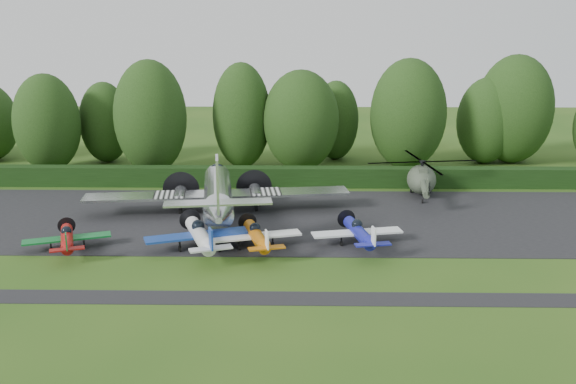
{
  "coord_description": "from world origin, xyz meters",
  "views": [
    {
      "loc": [
        4.89,
        -42.44,
        16.94
      ],
      "look_at": [
        4.0,
        9.75,
        2.5
      ],
      "focal_mm": 40.0,
      "sensor_mm": 36.0,
      "label": 1
    }
  ],
  "objects_px": {
    "transport_plane": "(217,194)",
    "light_plane_orange": "(257,236)",
    "sign_board": "(520,177)",
    "light_plane_blue": "(359,232)",
    "light_plane_white": "(200,235)",
    "light_plane_red": "(67,238)",
    "helicopter": "(422,177)"
  },
  "relations": [
    {
      "from": "helicopter",
      "to": "sign_board",
      "type": "xyz_separation_m",
      "value": [
        10.43,
        2.78,
        -0.64
      ]
    },
    {
      "from": "light_plane_red",
      "to": "light_plane_orange",
      "type": "relative_size",
      "value": 0.91
    },
    {
      "from": "transport_plane",
      "to": "sign_board",
      "type": "relative_size",
      "value": 7.23
    },
    {
      "from": "light_plane_white",
      "to": "sign_board",
      "type": "distance_m",
      "value": 34.77
    },
    {
      "from": "light_plane_white",
      "to": "helicopter",
      "type": "bearing_deg",
      "value": 58.89
    },
    {
      "from": "light_plane_white",
      "to": "light_plane_blue",
      "type": "relative_size",
      "value": 1.14
    },
    {
      "from": "sign_board",
      "to": "light_plane_blue",
      "type": "bearing_deg",
      "value": -133.43
    },
    {
      "from": "transport_plane",
      "to": "helicopter",
      "type": "xyz_separation_m",
      "value": [
        18.86,
        7.29,
        -0.22
      ]
    },
    {
      "from": "light_plane_red",
      "to": "light_plane_blue",
      "type": "bearing_deg",
      "value": 23.62
    },
    {
      "from": "light_plane_red",
      "to": "helicopter",
      "type": "relative_size",
      "value": 0.53
    },
    {
      "from": "transport_plane",
      "to": "sign_board",
      "type": "distance_m",
      "value": 30.98
    },
    {
      "from": "helicopter",
      "to": "sign_board",
      "type": "relative_size",
      "value": 3.92
    },
    {
      "from": "light_plane_red",
      "to": "light_plane_white",
      "type": "distance_m",
      "value": 9.87
    },
    {
      "from": "sign_board",
      "to": "transport_plane",
      "type": "bearing_deg",
      "value": -158.36
    },
    {
      "from": "light_plane_white",
      "to": "light_plane_red",
      "type": "bearing_deg",
      "value": -159.13
    },
    {
      "from": "light_plane_white",
      "to": "transport_plane",
      "type": "bearing_deg",
      "value": 107.88
    },
    {
      "from": "light_plane_orange",
      "to": "sign_board",
      "type": "bearing_deg",
      "value": 51.14
    },
    {
      "from": "transport_plane",
      "to": "light_plane_red",
      "type": "height_order",
      "value": "transport_plane"
    },
    {
      "from": "light_plane_orange",
      "to": "helicopter",
      "type": "distance_m",
      "value": 21.34
    },
    {
      "from": "transport_plane",
      "to": "sign_board",
      "type": "height_order",
      "value": "transport_plane"
    },
    {
      "from": "light_plane_red",
      "to": "light_plane_orange",
      "type": "height_order",
      "value": "light_plane_orange"
    },
    {
      "from": "light_plane_white",
      "to": "light_plane_blue",
      "type": "distance_m",
      "value": 11.91
    },
    {
      "from": "light_plane_white",
      "to": "light_plane_blue",
      "type": "height_order",
      "value": "light_plane_white"
    },
    {
      "from": "transport_plane",
      "to": "sign_board",
      "type": "bearing_deg",
      "value": 26.38
    },
    {
      "from": "light_plane_orange",
      "to": "sign_board",
      "type": "height_order",
      "value": "light_plane_orange"
    },
    {
      "from": "light_plane_blue",
      "to": "helicopter",
      "type": "bearing_deg",
      "value": 74.76
    },
    {
      "from": "helicopter",
      "to": "sign_board",
      "type": "height_order",
      "value": "helicopter"
    },
    {
      "from": "light_plane_orange",
      "to": "sign_board",
      "type": "relative_size",
      "value": 2.27
    },
    {
      "from": "transport_plane",
      "to": "light_plane_orange",
      "type": "bearing_deg",
      "value": -56.4
    },
    {
      "from": "light_plane_blue",
      "to": "light_plane_red",
      "type": "bearing_deg",
      "value": -164.44
    },
    {
      "from": "light_plane_red",
      "to": "sign_board",
      "type": "bearing_deg",
      "value": 44.99
    },
    {
      "from": "light_plane_blue",
      "to": "sign_board",
      "type": "height_order",
      "value": "light_plane_blue"
    }
  ]
}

